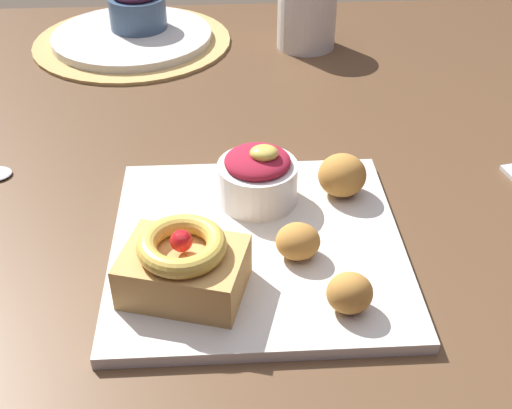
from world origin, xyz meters
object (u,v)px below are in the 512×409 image
at_px(fritter_front, 350,293).
at_px(fritter_middle, 298,241).
at_px(back_plate, 132,36).
at_px(cake_slice, 183,265).
at_px(coffee_mug, 307,16).
at_px(back_ramekin, 137,8).
at_px(berry_ramekin, 258,177).
at_px(fritter_back, 342,175).
at_px(front_plate, 257,246).

distance_m(fritter_front, fritter_middle, 0.08).
bearing_deg(back_plate, cake_slice, -80.13).
xyz_separation_m(cake_slice, coffee_mug, (0.17, 0.55, 0.01)).
distance_m(cake_slice, back_plate, 0.59).
bearing_deg(back_plate, fritter_front, -68.69).
distance_m(cake_slice, fritter_middle, 0.11).
bearing_deg(fritter_front, back_ramekin, 109.82).
xyz_separation_m(berry_ramekin, fritter_back, (0.09, 0.01, -0.01)).
relative_size(front_plate, berry_ramekin, 3.39).
relative_size(fritter_middle, fritter_back, 0.83).
height_order(cake_slice, fritter_back, cake_slice).
distance_m(berry_ramekin, fritter_front, 0.17).
xyz_separation_m(fritter_back, back_ramekin, (-0.25, 0.46, 0.01)).
height_order(cake_slice, fritter_middle, cake_slice).
distance_m(front_plate, berry_ramekin, 0.08).
distance_m(cake_slice, fritter_front, 0.14).
relative_size(fritter_front, fritter_back, 0.78).
height_order(back_plate, back_ramekin, back_ramekin).
relative_size(front_plate, fritter_middle, 6.70).
bearing_deg(fritter_back, berry_ramekin, -175.70).
bearing_deg(coffee_mug, cake_slice, -107.12).
relative_size(fritter_middle, back_ramekin, 0.46).
relative_size(cake_slice, fritter_back, 2.38).
bearing_deg(front_plate, berry_ramekin, 86.30).
xyz_separation_m(fritter_front, coffee_mug, (0.03, 0.58, 0.02)).
height_order(back_plate, coffee_mug, coffee_mug).
bearing_deg(front_plate, back_ramekin, 106.22).
xyz_separation_m(fritter_front, fritter_back, (0.02, 0.17, 0.00)).
bearing_deg(fritter_middle, fritter_back, 60.00).
bearing_deg(coffee_mug, berry_ramekin, -103.28).
height_order(front_plate, coffee_mug, coffee_mug).
bearing_deg(berry_ramekin, back_plate, 110.86).
bearing_deg(fritter_front, berry_ramekin, 112.57).
height_order(front_plate, back_ramekin, back_ramekin).
xyz_separation_m(back_plate, back_ramekin, (0.01, 0.02, 0.04)).
height_order(fritter_back, back_ramekin, back_ramekin).
relative_size(fritter_back, coffee_mug, 0.51).
xyz_separation_m(fritter_back, coffee_mug, (0.01, 0.42, 0.01)).
height_order(front_plate, cake_slice, cake_slice).
distance_m(front_plate, back_ramekin, 0.56).
bearing_deg(back_plate, berry_ramekin, -69.14).
height_order(fritter_back, coffee_mug, coffee_mug).
bearing_deg(back_ramekin, back_plate, -116.12).
xyz_separation_m(fritter_back, back_plate, (-0.26, 0.44, -0.02)).
bearing_deg(back_ramekin, cake_slice, -81.45).
bearing_deg(coffee_mug, fritter_front, -93.25).
xyz_separation_m(fritter_middle, back_ramekin, (-0.19, 0.56, 0.02)).
bearing_deg(coffee_mug, front_plate, -102.00).
relative_size(fritter_middle, coffee_mug, 0.42).
bearing_deg(front_plate, fritter_front, -52.79).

